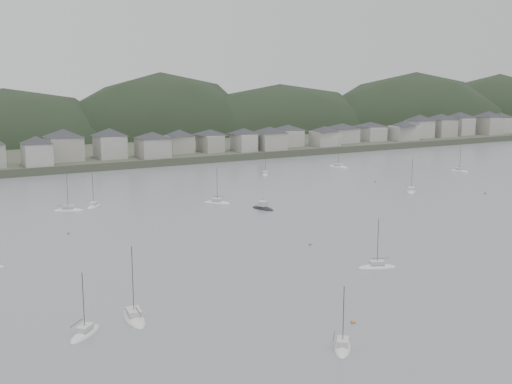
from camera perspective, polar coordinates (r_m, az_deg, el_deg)
ground at (r=109.03m, az=20.07°, el=-9.36°), size 900.00×900.00×0.00m
far_shore_land at (r=370.76m, az=-17.04°, el=4.69°), size 900.00×250.00×3.00m
forested_ridge at (r=348.56m, az=-15.23°, el=2.32°), size 851.55×103.94×102.57m
waterfront_town at (r=282.10m, az=-1.90°, el=4.93°), size 451.48×28.46×12.92m
moored_fleet at (r=160.76m, az=1.78°, el=-2.35°), size 210.98×149.35×12.92m
motor_launch_far at (r=172.07m, az=0.62°, el=-1.45°), size 4.65×7.75×3.76m
mooring_buoys at (r=151.51m, az=9.44°, el=-3.29°), size 124.11×100.72×0.70m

